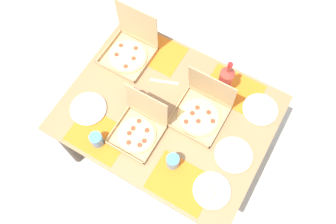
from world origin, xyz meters
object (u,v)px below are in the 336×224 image
plate_near_left (211,191)px  cup_clear_right (97,140)px  pizza_box_corner_left (130,49)px  plate_far_right (233,155)px  cup_red (134,96)px  cup_spare (173,161)px  plate_near_right (260,110)px  plate_middle (88,109)px  pizza_box_corner_right (202,110)px  soda_bottle (225,80)px  pizza_box_edge_far (139,128)px

plate_near_left → cup_clear_right: cup_clear_right is taller
pizza_box_corner_left → plate_far_right: size_ratio=1.50×
plate_near_left → plate_far_right: (0.02, 0.26, -0.00)m
plate_far_right → cup_red: 0.72m
cup_red → cup_spare: bearing=-30.2°
plate_near_right → plate_far_right: (-0.02, -0.36, 0.00)m
pizza_box_corner_left → plate_middle: 0.49m
plate_far_right → cup_spare: size_ratio=2.22×
plate_far_right → cup_red: size_ratio=2.18×
pizza_box_corner_right → plate_middle: (-0.64, -0.33, -0.04)m
plate_near_right → soda_bottle: soda_bottle is taller
plate_middle → pizza_box_corner_right: bearing=27.8°
plate_far_right → pizza_box_edge_far: bearing=-165.1°
pizza_box_edge_far → cup_red: size_ratio=3.02×
pizza_box_corner_right → pizza_box_corner_left: 0.65m
plate_near_left → cup_clear_right: 0.74m
plate_near_right → cup_spare: cup_spare is taller
pizza_box_edge_far → plate_middle: 0.36m
pizza_box_corner_left → plate_near_left: (0.91, -0.56, -0.04)m
plate_near_left → cup_red: cup_red is taller
pizza_box_corner_left → cup_clear_right: pizza_box_corner_left is taller
cup_clear_right → pizza_box_corner_right: bearing=46.9°
plate_near_right → soda_bottle: size_ratio=0.69×
plate_near_left → plate_near_right: bearing=87.0°
cup_spare → plate_near_left: bearing=-6.3°
pizza_box_corner_left → soda_bottle: 0.68m
soda_bottle → cup_clear_right: size_ratio=3.22×
pizza_box_edge_far → cup_spare: (0.28, -0.08, 0.00)m
plate_far_right → cup_clear_right: 0.83m
cup_clear_right → cup_spare: cup_spare is taller
pizza_box_corner_left → cup_spare: pizza_box_corner_left is taller
cup_red → plate_middle: bearing=-136.4°
plate_middle → cup_spare: 0.65m
cup_red → cup_clear_right: cup_red is taller
pizza_box_corner_left → plate_far_right: (0.93, -0.30, -0.04)m
plate_near_left → cup_red: 0.75m
pizza_box_edge_far → cup_red: pizza_box_edge_far is taller
cup_clear_right → pizza_box_edge_far: bearing=46.3°
pizza_box_edge_far → pizza_box_corner_right: bearing=47.3°
soda_bottle → cup_clear_right: (-0.50, -0.71, -0.08)m
cup_red → cup_clear_right: bearing=-96.1°
pizza_box_corner_right → plate_near_right: pizza_box_corner_right is taller
pizza_box_edge_far → plate_near_right: bearing=40.8°
pizza_box_corner_right → cup_spare: (0.01, -0.37, -0.00)m
pizza_box_corner_left → pizza_box_edge_far: bearing=-51.9°
plate_middle → cup_red: (0.22, 0.21, 0.04)m
pizza_box_corner_right → cup_spare: pizza_box_corner_right is taller
plate_near_right → cup_spare: 0.66m
cup_red → cup_clear_right: (-0.04, -0.36, -0.00)m
cup_red → pizza_box_edge_far: bearing=-50.6°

